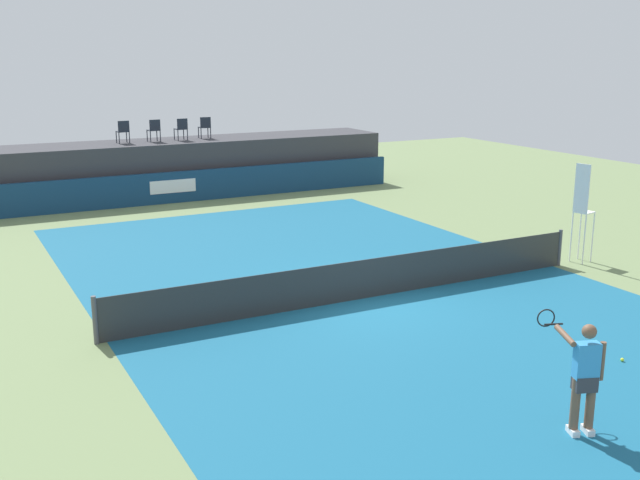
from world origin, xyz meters
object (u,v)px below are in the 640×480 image
object	(u,v)px
spectator_chair_center	(181,128)
tennis_ball	(622,360)
spectator_chair_far_left	(123,131)
umpire_chair	(582,206)
net_post_near	(95,320)
net_post_far	(560,248)
spectator_chair_right	(205,127)
tennis_player	(584,375)
spectator_chair_left	(154,129)

from	to	relation	value
spectator_chair_center	tennis_ball	distance (m)	20.86
spectator_chair_far_left	umpire_chair	xyz separation A→B (m)	(8.83, -15.19, -1.11)
spectator_chair_far_left	tennis_ball	xyz separation A→B (m)	(4.34, -20.66, -2.66)
net_post_near	net_post_far	xyz separation A→B (m)	(12.40, 0.00, 0.00)
spectator_chair_far_left	spectator_chair_right	xyz separation A→B (m)	(3.40, 0.17, 0.00)
spectator_chair_far_left	net_post_near	bearing A→B (deg)	-105.72
spectator_chair_right	tennis_player	bearing A→B (deg)	-94.73
spectator_chair_left	net_post_near	xyz separation A→B (m)	(-5.49, -15.13, -2.19)
spectator_chair_center	net_post_far	xyz separation A→B (m)	(5.80, -15.10, -2.19)
net_post_near	spectator_chair_center	bearing A→B (deg)	66.41
umpire_chair	tennis_player	size ratio (longest dim) A/B	1.56
spectator_chair_center	net_post_near	distance (m)	16.62
spectator_chair_far_left	spectator_chair_right	bearing A→B (deg)	2.91
spectator_chair_far_left	tennis_ball	distance (m)	21.27
spectator_chair_center	tennis_ball	world-z (taller)	spectator_chair_center
net_post_near	tennis_player	bearing A→B (deg)	-50.76
spectator_chair_left	spectator_chair_right	xyz separation A→B (m)	(2.18, 0.21, 0.00)
spectator_chair_right	net_post_far	bearing A→B (deg)	-72.87
tennis_ball	net_post_near	bearing A→B (deg)	147.48
spectator_chair_right	spectator_chair_far_left	bearing A→B (deg)	-177.09
spectator_chair_left	umpire_chair	bearing A→B (deg)	-63.32
umpire_chair	net_post_near	bearing A→B (deg)	179.91
net_post_near	tennis_ball	world-z (taller)	net_post_near
spectator_chair_far_left	spectator_chair_center	xyz separation A→B (m)	(2.33, -0.06, 0.00)
spectator_chair_far_left	net_post_far	world-z (taller)	spectator_chair_far_left
net_post_near	spectator_chair_far_left	bearing A→B (deg)	74.28
spectator_chair_right	net_post_far	distance (m)	16.20
spectator_chair_left	net_post_far	size ratio (longest dim) A/B	0.89
spectator_chair_left	spectator_chair_far_left	bearing A→B (deg)	178.22
net_post_near	net_post_far	distance (m)	12.40
spectator_chair_far_left	net_post_near	size ratio (longest dim) A/B	0.89
net_post_near	net_post_far	bearing A→B (deg)	0.00
spectator_chair_right	net_post_near	xyz separation A→B (m)	(-7.67, -15.34, -2.19)
spectator_chair_center	tennis_player	distance (m)	22.30
spectator_chair_far_left	net_post_far	bearing A→B (deg)	-61.80
spectator_chair_far_left	umpire_chair	size ratio (longest dim) A/B	0.32
tennis_player	spectator_chair_far_left	bearing A→B (deg)	93.96
spectator_chair_left	spectator_chair_right	distance (m)	2.19
net_post_far	spectator_chair_far_left	bearing A→B (deg)	118.20
spectator_chair_left	tennis_ball	xyz separation A→B (m)	(3.12, -20.62, -2.66)
spectator_chair_center	tennis_ball	bearing A→B (deg)	-84.42
net_post_near	tennis_player	world-z (taller)	tennis_player
umpire_chair	tennis_ball	distance (m)	7.24
spectator_chair_center	tennis_ball	xyz separation A→B (m)	(2.01, -20.59, -2.66)
net_post_near	tennis_player	xyz separation A→B (m)	(5.81, -7.12, 0.46)
spectator_chair_right	tennis_ball	xyz separation A→B (m)	(0.94, -20.83, -2.66)
net_post_far	tennis_ball	xyz separation A→B (m)	(-3.79, -5.49, -0.46)
spectator_chair_center	spectator_chair_left	bearing A→B (deg)	178.61
spectator_chair_left	spectator_chair_center	world-z (taller)	same
umpire_chair	tennis_player	world-z (taller)	umpire_chair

